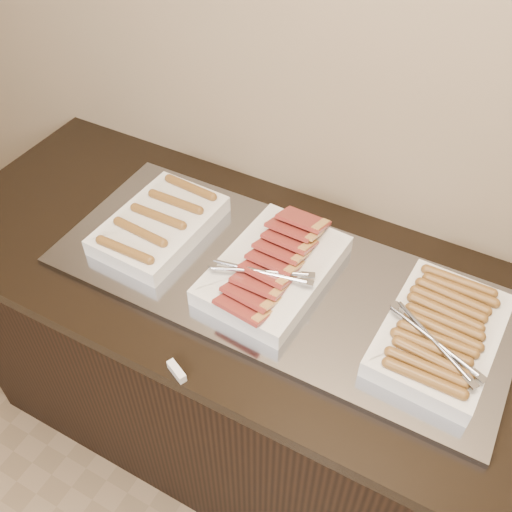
{
  "coord_description": "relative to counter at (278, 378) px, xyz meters",
  "views": [
    {
      "loc": [
        0.41,
        1.22,
        2.02
      ],
      "look_at": [
        -0.08,
        2.13,
        0.97
      ],
      "focal_mm": 40.0,
      "sensor_mm": 36.0,
      "label": 1
    }
  ],
  "objects": [
    {
      "name": "counter",
      "position": [
        0.0,
        0.0,
        0.0
      ],
      "size": [
        2.06,
        0.76,
        0.9
      ],
      "color": "black",
      "rests_on": "ground"
    },
    {
      "name": "warming_tray",
      "position": [
        -0.02,
        0.0,
        0.46
      ],
      "size": [
        1.2,
        0.5,
        0.02
      ],
      "primitive_type": "cube",
      "color": "#9396A1",
      "rests_on": "counter"
    },
    {
      "name": "dish_left",
      "position": [
        -0.39,
        0.0,
        0.5
      ],
      "size": [
        0.25,
        0.37,
        0.07
      ],
      "rotation": [
        0.0,
        0.0,
        -0.04
      ],
      "color": "white",
      "rests_on": "warming_tray"
    },
    {
      "name": "dish_center",
      "position": [
        -0.03,
        -0.0,
        0.5
      ],
      "size": [
        0.29,
        0.42,
        0.09
      ],
      "rotation": [
        0.0,
        0.0,
        -0.07
      ],
      "color": "white",
      "rests_on": "warming_tray"
    },
    {
      "name": "dish_right",
      "position": [
        0.41,
        -0.0,
        0.5
      ],
      "size": [
        0.27,
        0.38,
        0.08
      ],
      "rotation": [
        0.0,
        0.0,
        -0.05
      ],
      "color": "white",
      "rests_on": "warming_tray"
    },
    {
      "name": "label_holder",
      "position": [
        -0.09,
        -0.36,
        0.46
      ],
      "size": [
        0.06,
        0.04,
        0.02
      ],
      "primitive_type": "cube",
      "rotation": [
        0.0,
        0.0,
        -0.43
      ],
      "color": "white",
      "rests_on": "counter"
    }
  ]
}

